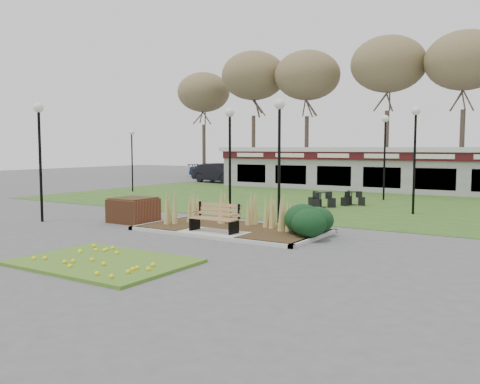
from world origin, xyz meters
The scene contains 19 objects.
ground centered at (0.00, 0.00, 0.00)m, with size 100.00×100.00×0.00m, color #515154.
lawn centered at (0.00, 12.00, 0.01)m, with size 34.00×16.00×0.02m, color #2A551A.
flower_bed centered at (0.00, -4.60, 0.07)m, with size 4.20×3.00×0.16m.
planting_bed centered at (1.27, 1.35, 0.37)m, with size 6.75×3.40×1.27m.
park_bench centered at (0.00, 0.25, 0.59)m, with size 1.70×0.66×0.93m.
brick_planter centered at (-4.40, 1.00, 0.48)m, with size 1.50×1.50×0.95m.
food_pavilion centered at (0.00, 19.96, 1.48)m, with size 24.60×3.40×2.90m.
tree_backdrop centered at (0.00, 28.00, 8.36)m, with size 47.24×5.24×10.36m.
lamp_post_near_left centered at (-7.48, -0.82, 3.34)m, with size 0.38×0.38×4.59m.
lamp_post_near_right centered at (0.78, 3.20, 3.38)m, with size 0.38×0.38×4.63m.
lamp_post_mid_left centered at (-1.38, 3.20, 3.22)m, with size 0.37×0.37×4.41m.
lamp_post_mid_right centered at (1.39, 14.32, 3.37)m, with size 0.38×0.38×4.63m.
lamp_post_far_right centered at (4.22, 9.05, 3.37)m, with size 0.38×0.38×4.62m.
lamp_post_far_left centered at (-14.00, 10.84, 2.92)m, with size 0.33×0.33×4.01m.
bistro_set_a centered at (0.78, 10.94, 0.25)m, with size 1.21×1.26×0.68m.
bistro_set_d centered at (-0.13, 9.21, 0.26)m, with size 1.37×1.27×0.73m.
car_silver centered at (-12.68, 24.14, 0.74)m, with size 1.75×4.36×1.49m, color silver.
car_black centered at (-14.24, 21.00, 0.79)m, with size 1.68×4.83×1.59m, color black.
car_blue centered at (-19.27, 27.00, 0.65)m, with size 1.83×4.50×1.31m, color navy.
Camera 1 is at (9.48, -13.27, 2.87)m, focal length 38.00 mm.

